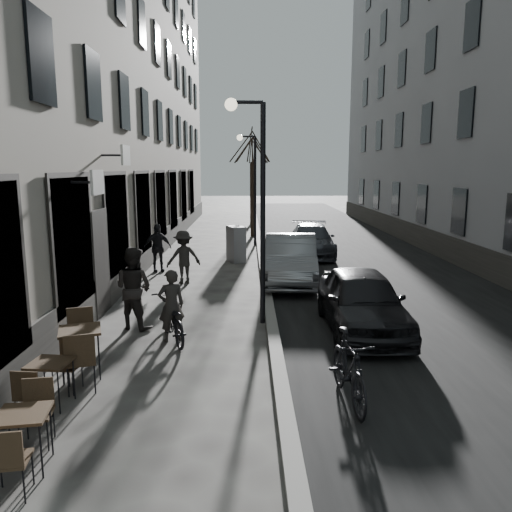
{
  "coord_description": "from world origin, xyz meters",
  "views": [
    {
      "loc": [
        -0.34,
        -5.28,
        3.59
      ],
      "look_at": [
        -0.17,
        4.82,
        1.8
      ],
      "focal_mm": 35.0,
      "sensor_mm": 36.0,
      "label": 1
    }
  ],
  "objects_px": {
    "bistro_set_c": "(81,347)",
    "pedestrian_near": "(134,288)",
    "streetlamp_near": "(255,187)",
    "car_mid": "(290,259)",
    "pedestrian_mid": "(184,257)",
    "bistro_set_a": "(24,435)",
    "utility_cabinet": "(236,244)",
    "streetlamp_far": "(251,177)",
    "car_far": "(312,240)",
    "pedestrian_far": "(157,248)",
    "tree_far": "(251,151)",
    "moped": "(349,369)",
    "bicycle": "(172,319)",
    "car_near": "(362,301)",
    "tree_near": "(252,147)",
    "bistro_set_b": "(51,379)"
  },
  "relations": [
    {
      "from": "bistro_set_c",
      "to": "pedestrian_near",
      "type": "relative_size",
      "value": 0.95
    },
    {
      "from": "streetlamp_near",
      "to": "car_mid",
      "type": "xyz_separation_m",
      "value": [
        1.17,
        4.17,
        -2.41
      ]
    },
    {
      "from": "streetlamp_near",
      "to": "pedestrian_mid",
      "type": "relative_size",
      "value": 3.04
    },
    {
      "from": "streetlamp_near",
      "to": "bistro_set_a",
      "type": "relative_size",
      "value": 3.44
    },
    {
      "from": "pedestrian_mid",
      "to": "utility_cabinet",
      "type": "bearing_deg",
      "value": -134.56
    },
    {
      "from": "streetlamp_far",
      "to": "car_far",
      "type": "height_order",
      "value": "streetlamp_far"
    },
    {
      "from": "pedestrian_mid",
      "to": "pedestrian_far",
      "type": "bearing_deg",
      "value": -79.11
    },
    {
      "from": "tree_far",
      "to": "moped",
      "type": "bearing_deg",
      "value": -87.03
    },
    {
      "from": "pedestrian_far",
      "to": "car_mid",
      "type": "relative_size",
      "value": 0.37
    },
    {
      "from": "tree_far",
      "to": "bicycle",
      "type": "xyz_separation_m",
      "value": [
        -1.84,
        -22.22,
        -4.19
      ]
    },
    {
      "from": "streetlamp_near",
      "to": "car_near",
      "type": "xyz_separation_m",
      "value": [
        2.35,
        -0.63,
        -2.47
      ]
    },
    {
      "from": "bistro_set_a",
      "to": "streetlamp_far",
      "type": "bearing_deg",
      "value": 72.58
    },
    {
      "from": "car_near",
      "to": "tree_far",
      "type": "bearing_deg",
      "value": 96.49
    },
    {
      "from": "streetlamp_far",
      "to": "moped",
      "type": "distance_m",
      "value": 16.34
    },
    {
      "from": "pedestrian_mid",
      "to": "car_mid",
      "type": "distance_m",
      "value": 3.36
    },
    {
      "from": "streetlamp_far",
      "to": "bistro_set_a",
      "type": "bearing_deg",
      "value": -99.16
    },
    {
      "from": "utility_cabinet",
      "to": "moped",
      "type": "xyz_separation_m",
      "value": [
        2.0,
        -11.84,
        -0.14
      ]
    },
    {
      "from": "pedestrian_near",
      "to": "bicycle",
      "type": "bearing_deg",
      "value": 163.24
    },
    {
      "from": "bistro_set_a",
      "to": "utility_cabinet",
      "type": "relative_size",
      "value": 1.07
    },
    {
      "from": "streetlamp_near",
      "to": "car_far",
      "type": "bearing_deg",
      "value": 74.86
    },
    {
      "from": "car_far",
      "to": "streetlamp_near",
      "type": "bearing_deg",
      "value": -101.44
    },
    {
      "from": "tree_near",
      "to": "bistro_set_b",
      "type": "relative_size",
      "value": 3.93
    },
    {
      "from": "tree_far",
      "to": "bistro_set_c",
      "type": "bearing_deg",
      "value": -97.48
    },
    {
      "from": "streetlamp_far",
      "to": "bistro_set_b",
      "type": "distance_m",
      "value": 16.64
    },
    {
      "from": "bistro_set_c",
      "to": "car_mid",
      "type": "distance_m",
      "value": 8.32
    },
    {
      "from": "bistro_set_c",
      "to": "tree_far",
      "type": "bearing_deg",
      "value": 64.64
    },
    {
      "from": "streetlamp_near",
      "to": "streetlamp_far",
      "type": "distance_m",
      "value": 12.0
    },
    {
      "from": "bistro_set_a",
      "to": "pedestrian_mid",
      "type": "bearing_deg",
      "value": 77.83
    },
    {
      "from": "pedestrian_mid",
      "to": "car_far",
      "type": "height_order",
      "value": "pedestrian_mid"
    },
    {
      "from": "bicycle",
      "to": "car_mid",
      "type": "relative_size",
      "value": 0.39
    },
    {
      "from": "bicycle",
      "to": "pedestrian_far",
      "type": "xyz_separation_m",
      "value": [
        -1.56,
        7.16,
        0.37
      ]
    },
    {
      "from": "streetlamp_far",
      "to": "car_far",
      "type": "bearing_deg",
      "value": -49.19
    },
    {
      "from": "bistro_set_b",
      "to": "pedestrian_far",
      "type": "distance_m",
      "value": 10.06
    },
    {
      "from": "car_mid",
      "to": "moped",
      "type": "xyz_separation_m",
      "value": [
        0.2,
        -8.24,
        -0.2
      ]
    },
    {
      "from": "utility_cabinet",
      "to": "pedestrian_mid",
      "type": "bearing_deg",
      "value": -134.07
    },
    {
      "from": "pedestrian_far",
      "to": "tree_far",
      "type": "bearing_deg",
      "value": 55.34
    },
    {
      "from": "bistro_set_b",
      "to": "bicycle",
      "type": "bearing_deg",
      "value": 71.05
    },
    {
      "from": "streetlamp_far",
      "to": "pedestrian_mid",
      "type": "relative_size",
      "value": 3.04
    },
    {
      "from": "bistro_set_c",
      "to": "car_far",
      "type": "height_order",
      "value": "car_far"
    },
    {
      "from": "bistro_set_c",
      "to": "pedestrian_far",
      "type": "distance_m",
      "value": 8.94
    },
    {
      "from": "pedestrian_mid",
      "to": "pedestrian_far",
      "type": "relative_size",
      "value": 1.0
    },
    {
      "from": "bistro_set_a",
      "to": "tree_near",
      "type": "bearing_deg",
      "value": 73.69
    },
    {
      "from": "bistro_set_a",
      "to": "moped",
      "type": "distance_m",
      "value": 4.54
    },
    {
      "from": "utility_cabinet",
      "to": "car_mid",
      "type": "distance_m",
      "value": 4.02
    },
    {
      "from": "streetlamp_near",
      "to": "bistro_set_c",
      "type": "distance_m",
      "value": 5.04
    },
    {
      "from": "streetlamp_near",
      "to": "moped",
      "type": "relative_size",
      "value": 2.78
    },
    {
      "from": "streetlamp_near",
      "to": "tree_far",
      "type": "xyz_separation_m",
      "value": [
        0.07,
        21.0,
        1.5
      ]
    },
    {
      "from": "streetlamp_far",
      "to": "bistro_set_a",
      "type": "relative_size",
      "value": 3.44
    },
    {
      "from": "moped",
      "to": "tree_near",
      "type": "bearing_deg",
      "value": 89.42
    },
    {
      "from": "utility_cabinet",
      "to": "car_far",
      "type": "distance_m",
      "value": 3.39
    }
  ]
}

